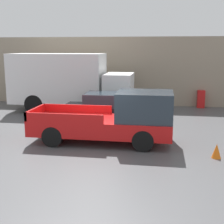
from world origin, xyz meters
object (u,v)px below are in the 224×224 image
(car, at_px, (108,109))
(newspaper_box, at_px, (201,99))
(delivery_truck, at_px, (67,80))
(pickup_truck, at_px, (115,119))
(traffic_cone, at_px, (217,151))

(car, bearing_deg, newspaper_box, 46.63)
(car, height_order, delivery_truck, delivery_truck)
(pickup_truck, height_order, car, pickup_truck)
(traffic_cone, bearing_deg, delivery_truck, 136.55)
(delivery_truck, bearing_deg, newspaper_box, 16.40)
(pickup_truck, height_order, traffic_cone, pickup_truck)
(delivery_truck, height_order, newspaper_box, delivery_truck)
(delivery_truck, distance_m, traffic_cone, 10.36)
(car, height_order, traffic_cone, car)
(pickup_truck, distance_m, newspaper_box, 9.22)
(car, distance_m, newspaper_box, 7.27)
(delivery_truck, bearing_deg, pickup_truck, -57.27)
(pickup_truck, relative_size, newspaper_box, 5.07)
(car, bearing_deg, traffic_cone, -42.58)
(car, relative_size, traffic_cone, 8.57)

